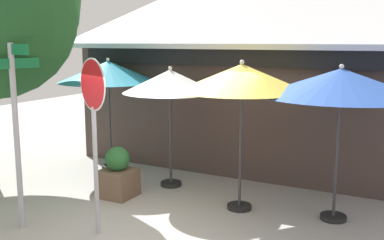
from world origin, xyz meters
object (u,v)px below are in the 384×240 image
Objects in this scene: street_sign_post at (15,116)px; patio_umbrella_ivory_center at (170,82)px; stop_sign at (94,113)px; sidewalk_planter at (118,175)px; patio_umbrella_mustard_right at (242,79)px; patio_umbrella_royal_blue_far_right at (341,83)px; patio_umbrella_teal_left at (108,72)px.

street_sign_post reaches higher than patio_umbrella_ivory_center.
street_sign_post is at bearing -163.42° from stop_sign.
sidewalk_planter is at bearing -118.17° from patio_umbrella_ivory_center.
patio_umbrella_mustard_right is at bearing 40.65° from street_sign_post.
patio_umbrella_mustard_right reaches higher than patio_umbrella_ivory_center.
stop_sign reaches higher than patio_umbrella_royal_blue_far_right.
patio_umbrella_teal_left is 2.63× the size of sidewalk_planter.
street_sign_post reaches higher than patio_umbrella_teal_left.
patio_umbrella_ivory_center is 0.93× the size of patio_umbrella_mustard_right.
street_sign_post is 1.11× the size of patio_umbrella_mustard_right.
patio_umbrella_teal_left reaches higher than patio_umbrella_ivory_center.
patio_umbrella_mustard_right reaches higher than patio_umbrella_teal_left.
street_sign_post is 3.20m from patio_umbrella_ivory_center.
street_sign_post is 1.14× the size of patio_umbrella_teal_left.
patio_umbrella_teal_left is (-2.14, 3.09, 0.35)m from stop_sign.
patio_umbrella_royal_blue_far_right is (5.31, -0.75, 0.04)m from patio_umbrella_teal_left.
stop_sign reaches higher than patio_umbrella_ivory_center.
patio_umbrella_ivory_center is (1.93, -0.46, -0.11)m from patio_umbrella_teal_left.
sidewalk_planter is (-0.57, -1.06, -1.75)m from patio_umbrella_ivory_center.
patio_umbrella_royal_blue_far_right reaches higher than sidewalk_planter.
stop_sign is at bearing -85.29° from patio_umbrella_ivory_center.
patio_umbrella_ivory_center is 2.12m from sidewalk_planter.
stop_sign is 3.78m from patio_umbrella_teal_left.
patio_umbrella_ivory_center is at bearing 174.98° from patio_umbrella_royal_blue_far_right.
street_sign_post is at bearing -148.53° from patio_umbrella_royal_blue_far_right.
sidewalk_planter is at bearing 76.19° from street_sign_post.
patio_umbrella_ivory_center is at bearing 70.81° from street_sign_post.
patio_umbrella_mustard_right is (1.78, -0.58, 0.19)m from patio_umbrella_ivory_center.
patio_umbrella_mustard_right is at bearing -169.92° from patio_umbrella_royal_blue_far_right.
patio_umbrella_royal_blue_far_right is at bearing 36.41° from stop_sign.
patio_umbrella_royal_blue_far_right is 2.66× the size of sidewalk_planter.
street_sign_post reaches higher than stop_sign.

